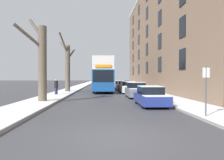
{
  "coord_description": "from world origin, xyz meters",
  "views": [
    {
      "loc": [
        -0.53,
        -6.81,
        1.85
      ],
      "look_at": [
        0.64,
        17.44,
        1.63
      ],
      "focal_mm": 35.0,
      "sensor_mm": 36.0,
      "label": 1
    }
  ],
  "objects_px": {
    "bare_tree_left_0": "(42,61)",
    "parked_car_4": "(120,85)",
    "street_sign_post": "(206,89)",
    "parked_car_3": "(124,86)",
    "pedestrian_left_sidewalk": "(56,87)",
    "parked_car_2": "(128,88)",
    "parked_car_0": "(151,97)",
    "parked_car_1": "(136,90)",
    "bare_tree_left_1": "(67,66)",
    "double_decker_bus": "(103,73)"
  },
  "relations": [
    {
      "from": "parked_car_0",
      "to": "parked_car_1",
      "type": "relative_size",
      "value": 1.03
    },
    {
      "from": "bare_tree_left_0",
      "to": "parked_car_4",
      "type": "distance_m",
      "value": 23.82
    },
    {
      "from": "bare_tree_left_1",
      "to": "parked_car_3",
      "type": "bearing_deg",
      "value": 28.06
    },
    {
      "from": "bare_tree_left_0",
      "to": "double_decker_bus",
      "type": "bearing_deg",
      "value": 70.5
    },
    {
      "from": "parked_car_1",
      "to": "parked_car_4",
      "type": "height_order",
      "value": "parked_car_1"
    },
    {
      "from": "parked_car_4",
      "to": "street_sign_post",
      "type": "relative_size",
      "value": 1.85
    },
    {
      "from": "bare_tree_left_1",
      "to": "street_sign_post",
      "type": "distance_m",
      "value": 20.8
    },
    {
      "from": "parked_car_1",
      "to": "parked_car_2",
      "type": "xyz_separation_m",
      "value": [
        0.0,
        6.21,
        -0.0
      ]
    },
    {
      "from": "bare_tree_left_0",
      "to": "parked_car_1",
      "type": "height_order",
      "value": "bare_tree_left_0"
    },
    {
      "from": "parked_car_2",
      "to": "street_sign_post",
      "type": "xyz_separation_m",
      "value": [
        1.37,
        -17.23,
        0.68
      ]
    },
    {
      "from": "bare_tree_left_0",
      "to": "parked_car_0",
      "type": "xyz_separation_m",
      "value": [
        7.71,
        -1.98,
        -2.48
      ]
    },
    {
      "from": "parked_car_2",
      "to": "parked_car_3",
      "type": "height_order",
      "value": "parked_car_2"
    },
    {
      "from": "pedestrian_left_sidewalk",
      "to": "parked_car_2",
      "type": "bearing_deg",
      "value": 152.9
    },
    {
      "from": "bare_tree_left_0",
      "to": "parked_car_0",
      "type": "height_order",
      "value": "bare_tree_left_0"
    },
    {
      "from": "street_sign_post",
      "to": "parked_car_3",
      "type": "bearing_deg",
      "value": 93.46
    },
    {
      "from": "parked_car_0",
      "to": "parked_car_3",
      "type": "xyz_separation_m",
      "value": [
        0.0,
        17.79,
        0.05
      ]
    },
    {
      "from": "bare_tree_left_0",
      "to": "parked_car_3",
      "type": "height_order",
      "value": "bare_tree_left_0"
    },
    {
      "from": "bare_tree_left_0",
      "to": "parked_car_3",
      "type": "relative_size",
      "value": 1.39
    },
    {
      "from": "bare_tree_left_1",
      "to": "pedestrian_left_sidewalk",
      "type": "distance_m",
      "value": 5.83
    },
    {
      "from": "street_sign_post",
      "to": "pedestrian_left_sidewalk",
      "type": "bearing_deg",
      "value": 125.0
    },
    {
      "from": "parked_car_1",
      "to": "parked_car_3",
      "type": "relative_size",
      "value": 0.86
    },
    {
      "from": "parked_car_0",
      "to": "parked_car_4",
      "type": "height_order",
      "value": "parked_car_4"
    },
    {
      "from": "bare_tree_left_0",
      "to": "parked_car_3",
      "type": "distance_m",
      "value": 17.76
    },
    {
      "from": "bare_tree_left_1",
      "to": "parked_car_2",
      "type": "xyz_separation_m",
      "value": [
        7.65,
        -1.41,
        -2.72
      ]
    },
    {
      "from": "double_decker_bus",
      "to": "parked_car_0",
      "type": "bearing_deg",
      "value": -78.43
    },
    {
      "from": "parked_car_2",
      "to": "parked_car_3",
      "type": "relative_size",
      "value": 0.99
    },
    {
      "from": "bare_tree_left_1",
      "to": "pedestrian_left_sidewalk",
      "type": "bearing_deg",
      "value": -93.53
    },
    {
      "from": "double_decker_bus",
      "to": "parked_car_0",
      "type": "xyz_separation_m",
      "value": [
        3.08,
        -15.06,
        -1.87
      ]
    },
    {
      "from": "parked_car_2",
      "to": "bare_tree_left_1",
      "type": "bearing_deg",
      "value": 169.58
    },
    {
      "from": "parked_car_1",
      "to": "double_decker_bus",
      "type": "bearing_deg",
      "value": 108.98
    },
    {
      "from": "bare_tree_left_0",
      "to": "street_sign_post",
      "type": "xyz_separation_m",
      "value": [
        9.09,
        -6.9,
        -1.74
      ]
    },
    {
      "from": "double_decker_bus",
      "to": "parked_car_3",
      "type": "relative_size",
      "value": 2.29
    },
    {
      "from": "double_decker_bus",
      "to": "parked_car_1",
      "type": "relative_size",
      "value": 2.65
    },
    {
      "from": "bare_tree_left_0",
      "to": "street_sign_post",
      "type": "relative_size",
      "value": 2.72
    },
    {
      "from": "parked_car_2",
      "to": "pedestrian_left_sidewalk",
      "type": "distance_m",
      "value": 8.87
    },
    {
      "from": "parked_car_1",
      "to": "parked_car_4",
      "type": "distance_m",
      "value": 18.28
    },
    {
      "from": "bare_tree_left_1",
      "to": "street_sign_post",
      "type": "height_order",
      "value": "bare_tree_left_1"
    },
    {
      "from": "bare_tree_left_0",
      "to": "pedestrian_left_sidewalk",
      "type": "bearing_deg",
      "value": 92.3
    },
    {
      "from": "bare_tree_left_1",
      "to": "parked_car_0",
      "type": "height_order",
      "value": "bare_tree_left_1"
    },
    {
      "from": "bare_tree_left_0",
      "to": "bare_tree_left_1",
      "type": "height_order",
      "value": "bare_tree_left_1"
    },
    {
      "from": "parked_car_0",
      "to": "parked_car_4",
      "type": "xyz_separation_m",
      "value": [
        0.0,
        24.38,
        0.04
      ]
    },
    {
      "from": "parked_car_3",
      "to": "parked_car_4",
      "type": "bearing_deg",
      "value": 90.0
    },
    {
      "from": "parked_car_4",
      "to": "pedestrian_left_sidewalk",
      "type": "height_order",
      "value": "pedestrian_left_sidewalk"
    },
    {
      "from": "bare_tree_left_0",
      "to": "double_decker_bus",
      "type": "distance_m",
      "value": 13.89
    },
    {
      "from": "bare_tree_left_0",
      "to": "parked_car_1",
      "type": "distance_m",
      "value": 9.08
    },
    {
      "from": "parked_car_0",
      "to": "street_sign_post",
      "type": "bearing_deg",
      "value": -74.43
    },
    {
      "from": "parked_car_1",
      "to": "parked_car_4",
      "type": "bearing_deg",
      "value": 90.0
    },
    {
      "from": "bare_tree_left_0",
      "to": "street_sign_post",
      "type": "distance_m",
      "value": 11.54
    },
    {
      "from": "parked_car_1",
      "to": "pedestrian_left_sidewalk",
      "type": "height_order",
      "value": "pedestrian_left_sidewalk"
    },
    {
      "from": "parked_car_1",
      "to": "pedestrian_left_sidewalk",
      "type": "distance_m",
      "value": 8.31
    }
  ]
}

